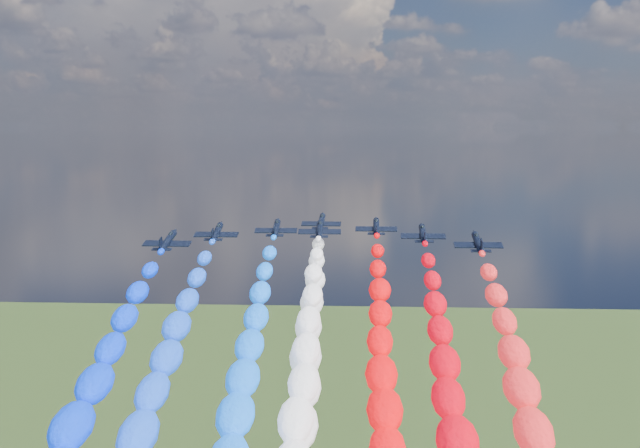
# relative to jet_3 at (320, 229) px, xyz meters

# --- Properties ---
(jet_0) EXTENTS (9.26, 12.41, 5.31)m
(jet_0) POSITION_rel_jet_3_xyz_m (-27.44, -17.38, 0.00)
(jet_0) COLOR black
(jet_1) EXTENTS (8.80, 12.08, 5.31)m
(jet_1) POSITION_rel_jet_3_xyz_m (-20.54, -5.19, 0.00)
(jet_1) COLOR black
(trail_1) EXTENTS (6.94, 100.68, 44.72)m
(trail_1) POSITION_rel_jet_3_xyz_m (-20.54, -56.92, -20.07)
(trail_1) COLOR blue
(jet_2) EXTENTS (9.12, 12.31, 5.31)m
(jet_2) POSITION_rel_jet_3_xyz_m (-9.19, 1.23, 0.00)
(jet_2) COLOR black
(trail_2) EXTENTS (6.94, 100.68, 44.72)m
(trail_2) POSITION_rel_jet_3_xyz_m (-9.19, -50.50, -20.07)
(trail_2) COLOR #0E62F8
(jet_3) EXTENTS (9.01, 12.23, 5.31)m
(jet_3) POSITION_rel_jet_3_xyz_m (0.00, 0.00, 0.00)
(jet_3) COLOR black
(trail_3) EXTENTS (6.94, 100.68, 44.72)m
(trail_3) POSITION_rel_jet_3_xyz_m (0.00, -51.73, -20.07)
(trail_3) COLOR white
(jet_4) EXTENTS (9.16, 12.34, 5.31)m
(jet_4) POSITION_rel_jet_3_xyz_m (-0.28, 12.73, 0.00)
(jet_4) COLOR black
(trail_4) EXTENTS (6.94, 100.68, 44.72)m
(trail_4) POSITION_rel_jet_3_xyz_m (-0.28, -39.00, -20.07)
(trail_4) COLOR silver
(jet_5) EXTENTS (9.04, 12.25, 5.31)m
(jet_5) POSITION_rel_jet_3_xyz_m (11.80, 4.70, 0.00)
(jet_5) COLOR black
(trail_5) EXTENTS (6.94, 100.68, 44.72)m
(trail_5) POSITION_rel_jet_3_xyz_m (11.80, -47.03, -20.07)
(trail_5) COLOR #F20409
(jet_6) EXTENTS (9.00, 12.22, 5.31)m
(jet_6) POSITION_rel_jet_3_xyz_m (20.83, -5.47, 0.00)
(jet_6) COLOR black
(trail_6) EXTENTS (6.94, 100.68, 44.72)m
(trail_6) POSITION_rel_jet_3_xyz_m (20.83, -57.20, -20.07)
(trail_6) COLOR red
(jet_7) EXTENTS (8.89, 12.15, 5.31)m
(jet_7) POSITION_rel_jet_3_xyz_m (29.93, -16.32, 0.00)
(jet_7) COLOR black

